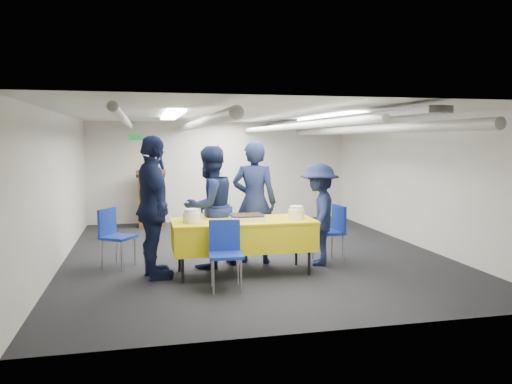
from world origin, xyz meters
TOP-DOWN VIEW (x-y plane):
  - ground at (0.00, 0.00)m, footprint 7.00×7.00m
  - room_shell at (0.09, 0.41)m, footprint 6.00×7.00m
  - serving_table at (-0.40, -1.21)m, footprint 1.99×0.84m
  - sheet_cake at (-0.35, -1.23)m, footprint 0.47×0.36m
  - plate_stack_left at (-1.12, -1.26)m, footprint 0.23×0.23m
  - plate_stack_right at (0.37, -1.26)m, footprint 0.23×0.23m
  - podium at (-1.60, 3.05)m, footprint 0.62×0.53m
  - chair_near at (-0.76, -1.86)m, footprint 0.45×0.45m
  - chair_right at (1.12, -0.76)m, footprint 0.47×0.47m
  - chair_left at (-2.21, -0.40)m, footprint 0.58×0.58m
  - sailor_a at (-0.10, -0.60)m, footprint 0.80×0.67m
  - sailor_b at (-0.81, -0.72)m, footprint 1.10×1.05m
  - sailor_c at (-1.63, -1.16)m, footprint 0.68×1.21m
  - sailor_d at (0.83, -0.93)m, footprint 0.92×1.14m

SIDE VIEW (x-z plane):
  - ground at x=0.00m, z-range 0.00..0.00m
  - chair_near at x=-0.76m, z-range 0.10..0.97m
  - chair_right at x=1.12m, z-range 0.10..0.97m
  - chair_left at x=-2.21m, z-range 0.10..0.97m
  - serving_table at x=-0.40m, z-range 0.17..0.94m
  - podium at x=-1.60m, z-range -0.01..1.24m
  - sailor_d at x=0.83m, z-range 0.00..1.54m
  - sheet_cake at x=-0.35m, z-range 0.77..0.85m
  - plate_stack_right at x=0.37m, z-range 0.76..0.94m
  - plate_stack_left at x=-1.12m, z-range 0.76..0.95m
  - sailor_b at x=-0.81m, z-range 0.00..1.80m
  - sailor_a at x=-0.10m, z-range 0.00..1.88m
  - sailor_c at x=-1.63m, z-range 0.00..1.95m
  - room_shell at x=0.09m, z-range 0.66..2.96m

